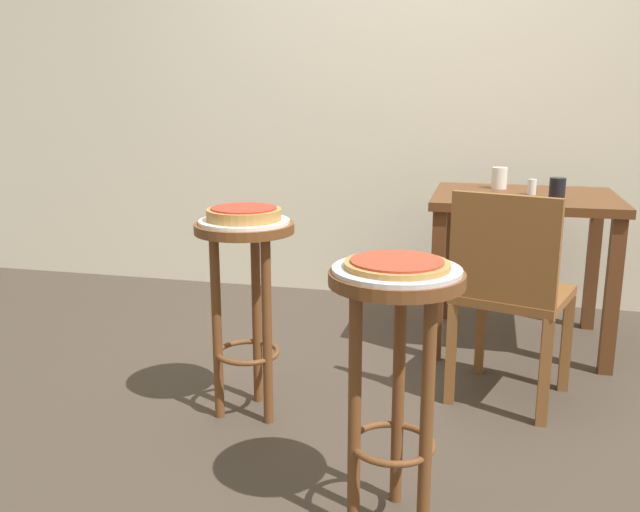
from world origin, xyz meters
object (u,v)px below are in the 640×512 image
serving_plate_foreground (397,270)px  serving_plate_middle (244,221)px  pizza_foreground (397,264)px  stool_foreground (395,345)px  cup_far_edge (499,178)px  wooden_chair (509,290)px  dining_table (523,221)px  pizza_middle (244,214)px  stool_middle (246,278)px  condiment_shaker (532,187)px  cup_near_edge (557,190)px

serving_plate_foreground → serving_plate_middle: 0.84m
pizza_foreground → stool_foreground: bearing=104.0°
cup_far_edge → wooden_chair: bearing=-86.9°
serving_plate_foreground → dining_table: (0.39, 1.61, -0.14)m
stool_foreground → pizza_middle: size_ratio=2.76×
stool_middle → cup_far_edge: 1.54m
serving_plate_middle → condiment_shaker: size_ratio=4.56×
serving_plate_middle → cup_near_edge: cup_near_edge is taller
stool_foreground → cup_near_edge: 1.53m
serving_plate_middle → pizza_middle: bearing=0.0°
pizza_foreground → wooden_chair: 0.99m
dining_table → wooden_chair: bearing=-95.7°
pizza_foreground → cup_near_edge: (0.52, 1.42, 0.02)m
cup_far_edge → condiment_shaker: 0.23m
pizza_middle → condiment_shaker: (1.05, 1.05, -0.01)m
wooden_chair → cup_near_edge: bearing=69.9°
stool_foreground → cup_far_edge: size_ratio=7.05×
serving_plate_foreground → pizza_middle: 0.84m
stool_middle → cup_far_edge: bearing=53.7°
pizza_foreground → stool_middle: size_ratio=0.38×
condiment_shaker → wooden_chair: (-0.10, -0.72, -0.31)m
pizza_foreground → stool_middle: (-0.63, 0.56, -0.23)m
stool_foreground → serving_plate_middle: size_ratio=2.26×
serving_plate_foreground → pizza_foreground: 0.02m
stool_foreground → condiment_shaker: bearing=75.3°
pizza_foreground → wooden_chair: wooden_chair is taller
serving_plate_foreground → dining_table: bearing=76.2°
stool_middle → condiment_shaker: 1.50m
cup_far_edge → condiment_shaker: size_ratio=1.46×
pizza_foreground → pizza_middle: size_ratio=1.04×
serving_plate_middle → serving_plate_foreground: bearing=-41.7°
stool_foreground → dining_table: bearing=76.2°
serving_plate_foreground → dining_table: 1.66m
pizza_middle → cup_near_edge: 1.43m
wooden_chair → pizza_foreground: bearing=-110.0°
stool_foreground → condiment_shaker: 1.68m
serving_plate_middle → cup_far_edge: bearing=53.7°
serving_plate_middle → pizza_middle: 0.03m
pizza_foreground → dining_table: 1.66m
pizza_foreground → dining_table: (0.39, 1.61, -0.16)m
pizza_middle → condiment_shaker: condiment_shaker is taller
pizza_foreground → stool_middle: 0.87m
condiment_shaker → serving_plate_foreground: bearing=-104.7°
serving_plate_foreground → stool_middle: 0.87m
stool_foreground → pizza_foreground: pizza_foreground is taller
stool_foreground → condiment_shaker: condiment_shaker is taller
pizza_middle → serving_plate_middle: bearing=0.0°
stool_foreground → pizza_foreground: bearing=-76.0°
stool_foreground → wooden_chair: size_ratio=0.88×
dining_table → cup_near_edge: size_ratio=8.08×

